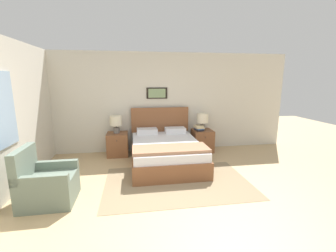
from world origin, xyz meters
TOP-DOWN VIEW (x-y plane):
  - ground_plane at (0.00, 0.00)m, footprint 16.00×16.00m
  - wall_back at (0.00, 3.32)m, footprint 7.48×0.09m
  - wall_left at (-2.57, 1.62)m, footprint 0.08×5.69m
  - area_rug_main at (0.26, 1.19)m, footprint 2.69×1.74m
  - bed at (0.19, 2.21)m, footprint 1.53×2.10m
  - armchair at (-1.90, 0.85)m, footprint 0.77×0.71m
  - nightstand_near_window at (-0.94, 2.98)m, footprint 0.52×0.54m
  - nightstand_by_door at (1.31, 2.98)m, footprint 0.52×0.54m
  - table_lamp_near_window at (-0.95, 3.00)m, footprint 0.29×0.29m
  - table_lamp_by_door at (1.30, 3.00)m, footprint 0.29×0.29m
  - book_thick_bottom at (1.19, 2.93)m, footprint 0.21×0.26m
  - book_hardcover_middle at (1.19, 2.93)m, footprint 0.20×0.26m
  - book_novel_upper at (1.19, 2.93)m, footprint 0.26×0.29m
  - book_slim_near_top at (1.19, 2.93)m, footprint 0.22×0.24m

SIDE VIEW (x-z plane):
  - ground_plane at x=0.00m, z-range 0.00..0.00m
  - area_rug_main at x=0.26m, z-range 0.00..0.01m
  - nightstand_near_window at x=-0.94m, z-range 0.00..0.58m
  - nightstand_by_door at x=1.31m, z-range 0.00..0.58m
  - armchair at x=-1.90m, z-range -0.15..0.75m
  - bed at x=0.19m, z-range -0.29..0.89m
  - book_thick_bottom at x=1.19m, z-range 0.58..0.62m
  - book_hardcover_middle at x=1.19m, z-range 0.62..0.65m
  - book_novel_upper at x=1.19m, z-range 0.65..0.68m
  - book_slim_near_top at x=1.19m, z-range 0.68..0.72m
  - table_lamp_near_window at x=-0.95m, z-range 0.65..1.09m
  - table_lamp_by_door at x=1.30m, z-range 0.65..1.09m
  - wall_back at x=0.00m, z-range 0.00..2.60m
  - wall_left at x=-2.57m, z-range 0.00..2.60m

